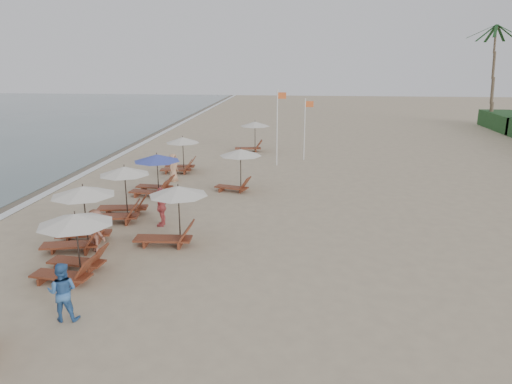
# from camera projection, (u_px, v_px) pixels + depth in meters

# --- Properties ---
(ground) EXTENTS (160.00, 160.00, 0.00)m
(ground) POSITION_uv_depth(u_px,v_px,m) (226.00, 302.00, 13.95)
(ground) COLOR tan
(ground) RESTS_ON ground
(wet_sand_band) EXTENTS (3.20, 140.00, 0.01)m
(wet_sand_band) POSITION_uv_depth(u_px,v_px,m) (17.00, 195.00, 24.75)
(wet_sand_band) COLOR #6B5E4C
(wet_sand_band) RESTS_ON ground
(foam_line) EXTENTS (0.50, 140.00, 0.02)m
(foam_line) POSITION_uv_depth(u_px,v_px,m) (41.00, 196.00, 24.62)
(foam_line) COLOR white
(foam_line) RESTS_ON ground
(lounger_station_1) EXTENTS (2.62, 2.39, 2.12)m
(lounger_station_1) POSITION_uv_depth(u_px,v_px,m) (72.00, 243.00, 15.33)
(lounger_station_1) COLOR brown
(lounger_station_1) RESTS_ON ground
(lounger_station_2) EXTENTS (2.72, 2.34, 2.34)m
(lounger_station_2) POSITION_uv_depth(u_px,v_px,m) (79.00, 217.00, 17.79)
(lounger_station_2) COLOR brown
(lounger_station_2) RESTS_ON ground
(lounger_station_3) EXTENTS (2.75, 2.35, 2.34)m
(lounger_station_3) POSITION_uv_depth(u_px,v_px,m) (119.00, 196.00, 20.95)
(lounger_station_3) COLOR brown
(lounger_station_3) RESTS_ON ground
(lounger_station_4) EXTENTS (2.62, 2.38, 2.10)m
(lounger_station_4) POSITION_uv_depth(u_px,v_px,m) (154.00, 173.00, 24.72)
(lounger_station_4) COLOR brown
(lounger_station_4) RESTS_ON ground
(lounger_station_5) EXTENTS (2.42, 2.06, 2.17)m
(lounger_station_5) POSITION_uv_depth(u_px,v_px,m) (180.00, 155.00, 29.63)
(lounger_station_5) COLOR brown
(lounger_station_5) RESTS_ON ground
(inland_station_0) EXTENTS (2.83, 2.24, 2.22)m
(inland_station_0) POSITION_uv_depth(u_px,v_px,m) (171.00, 212.00, 17.96)
(inland_station_0) COLOR brown
(inland_station_0) RESTS_ON ground
(inland_station_1) EXTENTS (2.57, 2.24, 2.22)m
(inland_station_1) POSITION_uv_depth(u_px,v_px,m) (237.00, 164.00, 25.27)
(inland_station_1) COLOR brown
(inland_station_1) RESTS_ON ground
(inland_station_2) EXTENTS (2.70, 2.24, 2.22)m
(inland_station_2) POSITION_uv_depth(u_px,v_px,m) (252.00, 133.00, 36.19)
(inland_station_2) COLOR brown
(inland_station_2) RESTS_ON ground
(beachgoer_mid_a) EXTENTS (0.87, 0.72, 1.64)m
(beachgoer_mid_a) POSITION_uv_depth(u_px,v_px,m) (62.00, 292.00, 12.81)
(beachgoer_mid_a) COLOR #3767A5
(beachgoer_mid_a) RESTS_ON ground
(beachgoer_mid_b) EXTENTS (1.18, 1.10, 1.60)m
(beachgoer_mid_b) POSITION_uv_depth(u_px,v_px,m) (96.00, 231.00, 17.38)
(beachgoer_mid_b) COLOR #945D4B
(beachgoer_mid_b) RESTS_ON ground
(beachgoer_far_a) EXTENTS (0.41, 0.98, 1.67)m
(beachgoer_far_a) POSITION_uv_depth(u_px,v_px,m) (162.00, 207.00, 20.09)
(beachgoer_far_a) COLOR #CF5354
(beachgoer_far_a) RESTS_ON ground
(beachgoer_far_b) EXTENTS (0.65, 0.87, 1.60)m
(beachgoer_far_b) POSITION_uv_depth(u_px,v_px,m) (173.00, 168.00, 27.42)
(beachgoer_far_b) COLOR tan
(beachgoer_far_b) RESTS_ON ground
(flag_pole_near) EXTENTS (0.59, 0.08, 4.93)m
(flag_pole_near) POSITION_uv_depth(u_px,v_px,m) (278.00, 124.00, 30.95)
(flag_pole_near) COLOR silver
(flag_pole_near) RESTS_ON ground
(flag_pole_far) EXTENTS (0.60, 0.08, 4.23)m
(flag_pole_far) POSITION_uv_depth(u_px,v_px,m) (305.00, 126.00, 32.74)
(flag_pole_far) COLOR silver
(flag_pole_far) RESTS_ON ground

